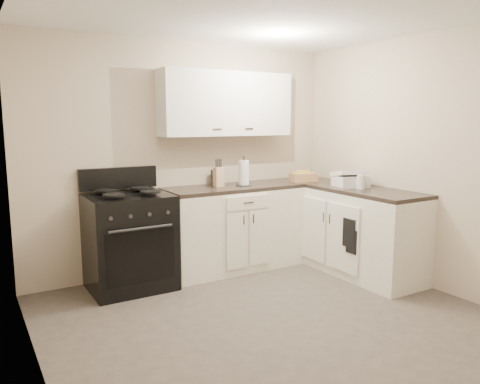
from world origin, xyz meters
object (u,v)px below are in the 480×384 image
stove (129,243)px  knife_block (219,177)px  paper_towel (244,173)px  countertop_grill (350,181)px  wicker_basket (303,177)px

stove → knife_block: bearing=3.1°
stove → paper_towel: (1.32, -0.01, 0.62)m
stove → countertop_grill: (2.29, -0.67, 0.54)m
paper_towel → wicker_basket: size_ratio=0.95×
knife_block → wicker_basket: 1.10m
stove → wicker_basket: bearing=-1.5°
stove → paper_towel: 1.46m
stove → wicker_basket: 2.19m
knife_block → wicker_basket: size_ratio=0.72×
paper_towel → knife_block: bearing=167.4°
paper_towel → wicker_basket: paper_towel is taller
knife_block → countertop_grill: knife_block is taller
countertop_grill → knife_block: bearing=166.5°
stove → knife_block: size_ratio=4.54×
stove → knife_block: (1.04, 0.06, 0.59)m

